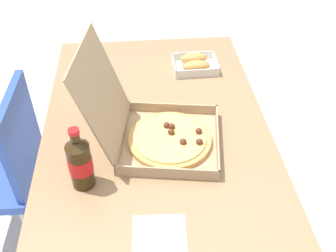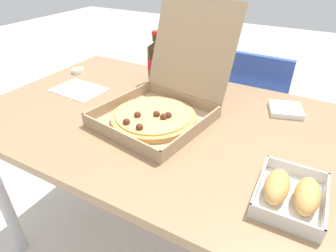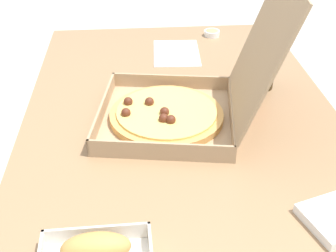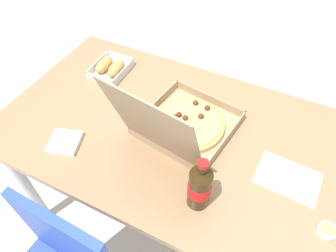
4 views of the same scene
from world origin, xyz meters
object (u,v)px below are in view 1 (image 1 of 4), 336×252
object	(u,v)px
pizza_box_open	(158,132)
napkin_pile	(92,82)
chair	(0,166)
paper_menu	(160,247)
cola_bottle	(80,162)
bread_side_box	(195,63)

from	to	relation	value
pizza_box_open	napkin_pile	world-z (taller)	pizza_box_open
pizza_box_open	napkin_pile	xyz separation A→B (m)	(0.38, 0.25, -0.04)
chair	paper_menu	bearing A→B (deg)	-133.70
cola_bottle	paper_menu	distance (m)	0.34
cola_bottle	paper_menu	size ratio (longest dim) A/B	1.07
chair	bread_side_box	distance (m)	0.93
cola_bottle	paper_menu	xyz separation A→B (m)	(-0.25, -0.22, -0.09)
pizza_box_open	chair	bearing A→B (deg)	74.58
chair	paper_menu	world-z (taller)	chair
paper_menu	bread_side_box	bearing A→B (deg)	-10.96
pizza_box_open	bread_side_box	size ratio (longest dim) A/B	2.53
pizza_box_open	bread_side_box	xyz separation A→B (m)	(0.46, -0.19, -0.02)
pizza_box_open	napkin_pile	size ratio (longest dim) A/B	4.43
pizza_box_open	bread_side_box	bearing A→B (deg)	-22.76
pizza_box_open	bread_side_box	distance (m)	0.50
pizza_box_open	cola_bottle	world-z (taller)	pizza_box_open
paper_menu	chair	bearing A→B (deg)	49.47
bread_side_box	chair	bearing A→B (deg)	108.49
bread_side_box	paper_menu	world-z (taller)	bread_side_box
cola_bottle	pizza_box_open	bearing A→B (deg)	-56.09
paper_menu	napkin_pile	size ratio (longest dim) A/B	1.91
bread_side_box	napkin_pile	world-z (taller)	bread_side_box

